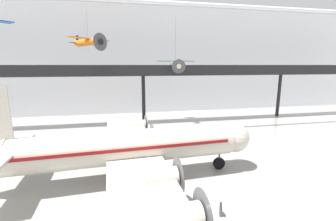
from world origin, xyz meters
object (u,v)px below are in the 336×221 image
suspended_plane_orange_highwing (88,42)px  info_sign_pedestal (221,210)px  airliner_silver_main (124,148)px  suspended_plane_green_biplane (175,65)px

suspended_plane_orange_highwing → info_sign_pedestal: suspended_plane_orange_highwing is taller
suspended_plane_orange_highwing → airliner_silver_main: bearing=-31.6°
airliner_silver_main → suspended_plane_orange_highwing: size_ratio=4.50×
airliner_silver_main → suspended_plane_green_biplane: bearing=61.7°
info_sign_pedestal → suspended_plane_orange_highwing: bearing=126.4°
suspended_plane_green_biplane → suspended_plane_orange_highwing: size_ratio=1.46×
suspended_plane_green_biplane → airliner_silver_main: bearing=-25.3°
suspended_plane_green_biplane → info_sign_pedestal: bearing=-6.5°
airliner_silver_main → info_sign_pedestal: bearing=-47.5°
suspended_plane_green_biplane → suspended_plane_orange_highwing: suspended_plane_orange_highwing is taller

